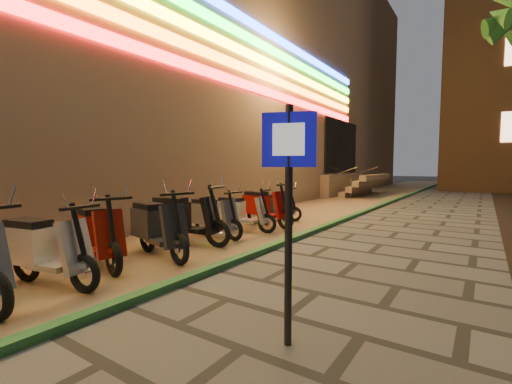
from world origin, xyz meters
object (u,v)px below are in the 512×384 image
Objects in this scene: scooter_9 at (211,216)px; pedestrian_sign at (289,192)px; scooter_7 at (156,227)px; scooter_8 at (182,218)px; scooter_11 at (263,207)px; scooter_5 at (42,249)px; scooter_10 at (240,212)px; scooter_12 at (272,206)px; scooter_6 at (96,234)px.

pedestrian_sign is at bearing -33.88° from scooter_9.
scooter_8 reaches higher than scooter_7.
pedestrian_sign is 6.47m from scooter_11.
scooter_5 is at bearing -78.15° from scooter_7.
scooter_12 is (-0.23, 1.99, -0.04)m from scooter_10.
scooter_6 is 1.00× the size of scooter_11.
scooter_10 is at bearing 110.28° from pedestrian_sign.
scooter_6 is (-3.91, 0.48, -0.89)m from pedestrian_sign.
scooter_12 is (-3.93, 6.23, -0.98)m from pedestrian_sign.
scooter_8 reaches higher than scooter_11.
scooter_11 is (0.22, 1.92, 0.04)m from scooter_9.
scooter_10 reaches higher than scooter_12.
pedestrian_sign reaches higher than scooter_10.
scooter_7 is 4.80m from scooter_12.
scooter_5 reaches higher than scooter_9.
scooter_9 is at bearing -111.46° from scooter_10.
scooter_6 is at bearing -83.77° from scooter_9.
scooter_10 is at bearing 79.75° from scooter_5.
pedestrian_sign is 1.26× the size of scooter_11.
scooter_7 is at bearing 84.61° from scooter_6.
pedestrian_sign is 3.95m from scooter_7.
scooter_5 is 1.05× the size of scooter_9.
scooter_5 is 0.92× the size of scooter_8.
scooter_8 is at bearing 102.85° from scooter_6.
scooter_5 is 1.94m from scooter_7.
scooter_6 reaches higher than scooter_9.
pedestrian_sign is 1.31× the size of scooter_5.
scooter_9 is (-0.01, 0.96, -0.07)m from scooter_8.
scooter_8 is at bearing -105.46° from scooter_10.
scooter_7 is 2.80m from scooter_10.
scooter_10 is (-0.13, 2.79, -0.06)m from scooter_7.
scooter_12 is at bearing 101.41° from pedestrian_sign.
scooter_5 is 0.95× the size of scooter_7.
scooter_12 is (-0.06, 2.88, -0.04)m from scooter_9.
scooter_7 is 3.82m from scooter_11.
scooter_7 is at bearing -99.66° from scooter_12.
scooter_9 is 0.91m from scooter_10.
scooter_6 is 0.98× the size of scooter_7.
scooter_5 is 1.01m from scooter_6.
scooter_11 is 1.00m from scooter_12.
pedestrian_sign is 1.24× the size of scooter_7.
scooter_9 is (-3.87, 3.35, -0.94)m from pedestrian_sign.
scooter_8 reaches higher than scooter_10.
scooter_5 is at bearing -79.24° from scooter_9.
scooter_9 is at bearing 103.53° from scooter_6.
scooter_11 reaches higher than scooter_9.
scooter_11 reaches higher than scooter_10.
scooter_5 is at bearing -59.01° from scooter_6.
scooter_6 is at bearing 152.20° from pedestrian_sign.
scooter_12 is (-0.31, 6.72, -0.07)m from scooter_5.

